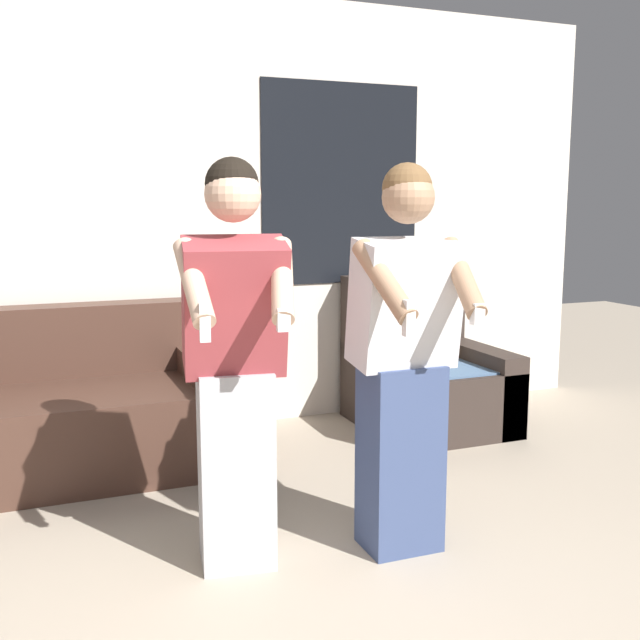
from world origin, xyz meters
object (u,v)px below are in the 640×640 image
Objects in this scene: armchair at (425,378)px; person_right at (404,361)px; couch at (66,415)px; person_left at (235,366)px.

person_right is at bearing -122.80° from armchair.
couch is 2.01m from person_right.
couch is 2.21m from armchair.
armchair is at bearing 40.41° from person_left.
couch is at bearing 129.28° from person_right.
armchair is at bearing 0.02° from couch.
armchair reaches higher than couch.
person_left reaches higher than armchair.
person_left reaches higher than person_right.
person_left is (0.56, -1.40, 0.51)m from couch.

